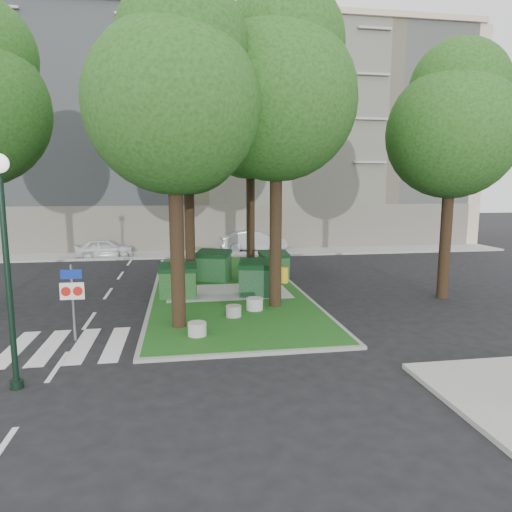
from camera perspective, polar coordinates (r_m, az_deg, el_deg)
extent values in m
plane|color=black|center=(12.49, -2.57, -12.35)|extent=(120.00, 120.00, 0.00)
cube|color=#174D16|center=(20.16, -3.79, -4.00)|extent=(6.00, 16.00, 0.12)
cube|color=gray|center=(20.16, -3.79, -4.03)|extent=(6.30, 16.30, 0.10)
cube|color=#999993|center=(30.43, -6.59, 0.28)|extent=(42.00, 3.00, 0.12)
cube|color=silver|center=(14.04, -18.97, -10.39)|extent=(5.00, 3.00, 0.01)
cube|color=beige|center=(37.77, -7.35, 13.96)|extent=(41.00, 12.00, 16.00)
cylinder|color=black|center=(14.15, -9.88, 2.88)|extent=(0.44, 0.44, 6.16)
sphere|color=#194412|center=(14.28, -10.29, 17.98)|extent=(5.20, 5.20, 5.20)
sphere|color=#194412|center=(14.86, -9.21, 24.59)|extent=(3.90, 3.90, 3.90)
cylinder|color=black|center=(16.46, 2.48, 4.77)|extent=(0.44, 0.44, 6.72)
sphere|color=#194412|center=(16.68, 2.58, 18.89)|extent=(5.60, 5.60, 5.60)
sphere|color=#194412|center=(17.38, 3.55, 24.98)|extent=(4.20, 4.20, 4.20)
cylinder|color=black|center=(20.64, -8.29, 4.32)|extent=(0.44, 0.44, 5.88)
sphere|color=#194412|center=(20.68, -8.51, 14.22)|extent=(4.80, 4.80, 4.80)
sphere|color=#194412|center=(21.12, -7.77, 18.73)|extent=(3.60, 3.60, 3.60)
cylinder|color=black|center=(23.86, -0.69, 6.33)|extent=(0.44, 0.44, 7.00)
sphere|color=#194412|center=(24.07, -0.71, 16.49)|extent=(5.80, 5.80, 5.80)
sphere|color=#194412|center=(24.66, -0.05, 21.03)|extent=(4.35, 4.35, 4.35)
cylinder|color=black|center=(19.59, 22.69, 3.50)|extent=(0.44, 0.44, 5.88)
sphere|color=#194412|center=(19.63, 23.31, 13.93)|extent=(5.00, 5.00, 5.00)
sphere|color=#194412|center=(20.20, 24.05, 18.54)|extent=(3.75, 3.75, 3.75)
cube|color=#103D11|center=(18.37, -9.69, -3.40)|extent=(1.47, 1.04, 1.11)
cube|color=black|center=(18.25, -9.74, -1.41)|extent=(1.52, 1.11, 0.32)
cube|color=#124018|center=(21.46, -5.35, -1.49)|extent=(1.76, 1.50, 1.17)
cube|color=black|center=(21.36, -5.38, 0.30)|extent=(1.83, 1.59, 0.34)
cube|color=#10381B|center=(18.39, 0.34, -3.13)|extent=(1.70, 1.34, 1.19)
cube|color=black|center=(18.26, 0.34, -1.00)|extent=(1.77, 1.42, 0.34)
cube|color=#123D14|center=(22.06, 2.25, -1.34)|extent=(1.40, 1.01, 1.04)
cube|color=black|center=(21.97, 2.26, 0.22)|extent=(1.45, 1.07, 0.30)
cylinder|color=#A4A49F|center=(13.75, -7.37, -9.02)|extent=(0.55, 0.55, 0.39)
cylinder|color=#ABAAA6|center=(16.35, -0.17, -6.01)|extent=(0.60, 0.60, 0.43)
cylinder|color=gray|center=(15.56, -2.81, -6.89)|extent=(0.52, 0.52, 0.37)
cylinder|color=gold|center=(20.88, 3.50, -2.40)|extent=(0.40, 0.40, 0.70)
cylinder|color=black|center=(11.27, -28.53, -3.33)|extent=(0.13, 0.13, 4.68)
cylinder|color=black|center=(11.91, -27.72, -13.97)|extent=(0.28, 0.28, 0.19)
cylinder|color=slate|center=(14.32, -21.90, -5.48)|extent=(0.07, 0.07, 2.26)
cube|color=navy|center=(14.14, -22.09, -2.10)|extent=(0.59, 0.04, 0.27)
cube|color=white|center=(14.24, -21.98, -4.07)|extent=(0.68, 0.04, 0.50)
cylinder|color=red|center=(14.28, -22.62, -4.08)|extent=(0.27, 0.03, 0.27)
cylinder|color=red|center=(14.20, -21.34, -4.06)|extent=(0.27, 0.03, 0.27)
imported|color=white|center=(30.32, -18.37, 0.91)|extent=(3.72, 1.80, 1.22)
imported|color=#999BA0|center=(31.67, -0.36, 1.92)|extent=(4.60, 1.78, 1.50)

